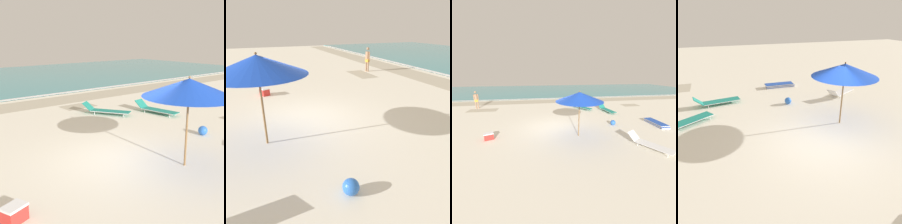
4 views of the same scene
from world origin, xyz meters
TOP-DOWN VIEW (x-y plane):
  - ground_plane at (0.00, 0.01)m, footprint 60.00×60.00m
  - beach_umbrella at (1.12, -1.34)m, footprint 2.65×2.65m
  - lounger_stack at (6.98, -0.42)m, footprint 0.67×1.93m
  - sun_lounger_under_umbrella at (3.07, 4.94)m, footprint 1.76×2.28m
  - sun_lounger_beside_umbrella at (4.22, -3.26)m, footprint 1.55×2.16m
  - sun_lounger_near_water_left at (5.12, 3.58)m, footprint 0.93×2.36m
  - beach_ball at (3.98, 0.05)m, footprint 0.36×0.36m

SIDE VIEW (x-z plane):
  - ground_plane at x=0.00m, z-range -0.16..0.00m
  - lounger_stack at x=6.98m, z-range 0.00..0.24m
  - beach_ball at x=3.98m, z-range 0.00..0.36m
  - sun_lounger_under_umbrella at x=3.07m, z-range -0.06..0.48m
  - sun_lounger_near_water_left at x=5.12m, z-range -0.06..0.48m
  - sun_lounger_beside_umbrella at x=4.22m, z-range -0.07..0.49m
  - beach_umbrella at x=1.12m, z-range 0.99..3.63m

